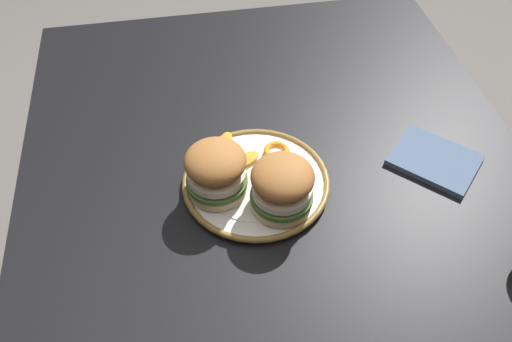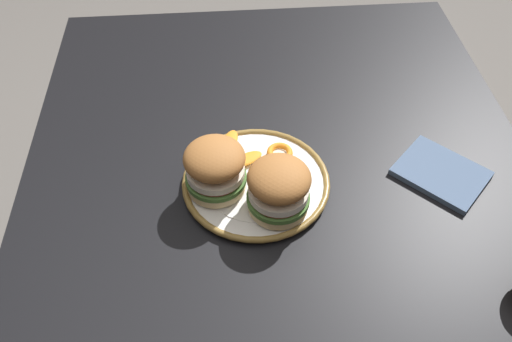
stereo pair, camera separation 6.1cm
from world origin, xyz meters
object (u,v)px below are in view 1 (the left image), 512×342
sandwich_half_right (216,170)px  dining_table (276,200)px  sandwich_half_left (282,186)px  dinner_plate (256,182)px

sandwich_half_right → dining_table: bearing=113.1°
sandwich_half_left → sandwich_half_right: 0.12m
sandwich_half_right → dinner_plate: bearing=98.5°
dining_table → sandwich_half_right: size_ratio=8.22×
sandwich_half_left → dinner_plate: bearing=-153.2°
dining_table → dinner_plate: 0.13m
dining_table → sandwich_half_left: 0.21m
dinner_plate → sandwich_half_left: (0.07, 0.03, 0.06)m
dinner_plate → sandwich_half_left: sandwich_half_left is taller
dinner_plate → sandwich_half_right: 0.09m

